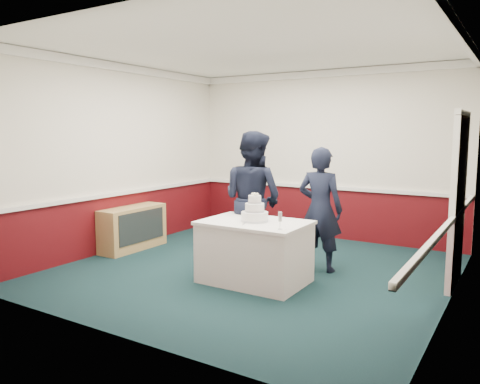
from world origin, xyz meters
The scene contains 9 objects.
ground centered at (0.00, 0.00, 0.00)m, with size 5.00×5.00×0.00m, color #132B2F.
room_shell centered at (0.08, 0.61, 1.97)m, with size 5.00×5.00×3.00m.
sideboard centered at (-2.28, 0.00, 0.35)m, with size 0.41×1.20×0.70m.
cake_table centered at (0.26, -0.42, 0.40)m, with size 1.32×0.92×0.79m.
wedding_cake centered at (0.26, -0.42, 0.90)m, with size 0.35×0.35×0.36m.
cake_knife centered at (0.23, -0.62, 0.79)m, with size 0.01×0.22×0.01m, color silver.
champagne_flute centered at (0.76, -0.70, 0.93)m, with size 0.05×0.05×0.21m.
person_man centered at (-0.13, 0.20, 0.96)m, with size 0.94×0.73×1.93m, color black.
person_woman centered at (0.77, 0.49, 0.86)m, with size 0.63×0.41×1.72m, color black.
Camera 1 is at (3.16, -5.47, 1.91)m, focal length 35.00 mm.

